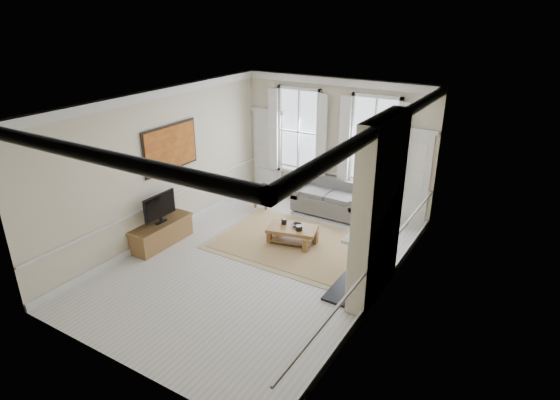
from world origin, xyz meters
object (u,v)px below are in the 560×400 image
Objects in this scene: side_table at (264,193)px; tv_stand at (162,233)px; coffee_table at (292,230)px; sofa at (330,200)px.

tv_stand is at bearing -105.37° from side_table.
tv_stand is (-2.51, -1.54, -0.06)m from coffee_table.
coffee_table is 0.80× the size of tv_stand.
side_table is (-1.68, -0.58, 0.04)m from sofa.
coffee_table is 2.95m from tv_stand.
sofa is at bearing 19.02° from side_table.
sofa is 1.20× the size of tv_stand.
coffee_table is at bearing 31.53° from tv_stand.
coffee_table is at bearing -89.53° from sofa.
sofa reaches higher than side_table.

